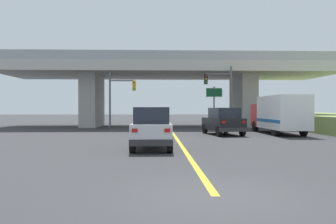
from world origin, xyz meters
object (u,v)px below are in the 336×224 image
Objects in this scene: suv_crossing at (223,121)px; traffic_signal_farside at (119,94)px; suv_lead at (152,128)px; highway_sign at (214,97)px; box_truck at (279,114)px; traffic_signal_nearside at (223,90)px; sedan_oncoming at (159,115)px.

traffic_signal_farside reaches higher than suv_crossing.
suv_lead is 20.69m from highway_sign.
traffic_signal_farside is at bearing 151.68° from box_truck.
traffic_signal_nearside is (6.50, 15.55, 2.73)m from suv_lead.
suv_lead is 16.80m from traffic_signal_farside.
box_truck is 1.70× the size of highway_sign.
highway_sign reaches higher than suv_lead.
suv_crossing is 0.78× the size of traffic_signal_nearside.
box_truck is at bearing -72.38° from highway_sign.
traffic_signal_nearside is at bearing -4.27° from traffic_signal_farside.
suv_lead is 1.10× the size of highway_sign.
traffic_signal_nearside reaches higher than suv_crossing.
traffic_signal_farside is (-3.99, -16.52, 2.35)m from sedan_oncoming.
suv_lead is at bearing -136.23° from box_truck.
box_truck is at bearing 43.77° from suv_lead.
suv_crossing is at bearing -96.12° from highway_sign.
sedan_oncoming is at bearing 91.76° from suv_crossing.
traffic_signal_farside is 1.24× the size of highway_sign.
highway_sign is (-0.12, 4.01, -0.55)m from traffic_signal_nearside.
sedan_oncoming is at bearing 113.61° from highway_sign.
suv_lead is 0.65× the size of box_truck.
suv_crossing is at bearing -100.62° from traffic_signal_nearside.
sedan_oncoming is at bearing 76.44° from traffic_signal_farside.
highway_sign is at bearing 18.52° from traffic_signal_farside.
suv_lead is 0.89× the size of traffic_signal_farside.
box_truck is 10.94m from highway_sign.
sedan_oncoming is (0.59, 32.81, -0.00)m from suv_lead.
suv_lead is at bearing -108.08° from highway_sign.
suv_crossing is at bearing -41.39° from traffic_signal_farside.
traffic_signal_farside reaches higher than sedan_oncoming.
sedan_oncoming is 1.10× the size of highway_sign.
traffic_signal_farside is (-8.61, 7.59, 2.35)m from suv_crossing.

